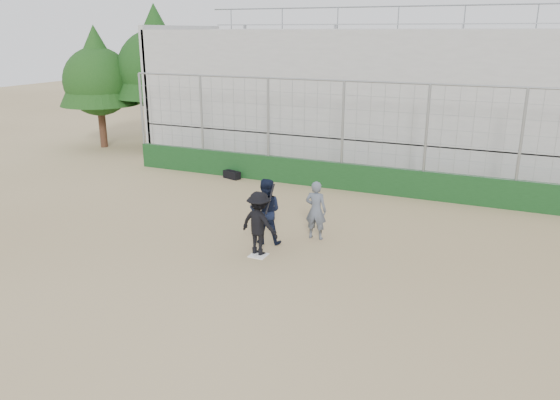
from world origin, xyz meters
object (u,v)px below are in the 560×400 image
at_px(batter_at_plate, 259,223).
at_px(equipment_bag, 232,175).
at_px(umpire, 316,213).
at_px(catcher_crouched, 266,222).

height_order(batter_at_plate, equipment_bag, batter_at_plate).
height_order(umpire, equipment_bag, umpire).
bearing_deg(batter_at_plate, umpire, 60.16).
bearing_deg(umpire, catcher_crouched, 37.73).
height_order(catcher_crouched, umpire, umpire).
relative_size(batter_at_plate, umpire, 1.23).
bearing_deg(catcher_crouched, equipment_bag, 126.50).
bearing_deg(umpire, equipment_bag, -42.70).
height_order(batter_at_plate, umpire, batter_at_plate).
height_order(catcher_crouched, equipment_bag, catcher_crouched).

